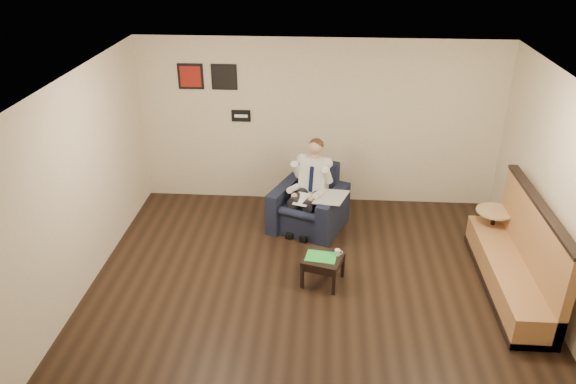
# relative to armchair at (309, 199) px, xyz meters

# --- Properties ---
(ground) EXTENTS (6.00, 6.00, 0.00)m
(ground) POSITION_rel_armchair_xyz_m (0.12, -1.97, -0.50)
(ground) COLOR black
(ground) RESTS_ON ground
(wall_back) EXTENTS (6.00, 0.02, 2.80)m
(wall_back) POSITION_rel_armchair_xyz_m (0.12, 1.03, 0.90)
(wall_back) COLOR beige
(wall_back) RESTS_ON ground
(wall_left) EXTENTS (0.02, 6.00, 2.80)m
(wall_left) POSITION_rel_armchair_xyz_m (-2.88, -1.97, 0.90)
(wall_left) COLOR beige
(wall_left) RESTS_ON ground
(wall_right) EXTENTS (0.02, 6.00, 2.80)m
(wall_right) POSITION_rel_armchair_xyz_m (3.12, -1.97, 0.90)
(wall_right) COLOR beige
(wall_right) RESTS_ON ground
(ceiling) EXTENTS (6.00, 6.00, 0.02)m
(ceiling) POSITION_rel_armchair_xyz_m (0.12, -1.97, 2.30)
(ceiling) COLOR white
(ceiling) RESTS_ON wall_back
(seating_sign) EXTENTS (0.32, 0.02, 0.20)m
(seating_sign) POSITION_rel_armchair_xyz_m (-1.18, 1.01, 1.00)
(seating_sign) COLOR black
(seating_sign) RESTS_ON wall_back
(art_print_left) EXTENTS (0.42, 0.03, 0.42)m
(art_print_left) POSITION_rel_armchair_xyz_m (-1.98, 1.01, 1.65)
(art_print_left) COLOR maroon
(art_print_left) RESTS_ON wall_back
(art_print_right) EXTENTS (0.42, 0.03, 0.42)m
(art_print_right) POSITION_rel_armchair_xyz_m (-1.43, 1.01, 1.65)
(art_print_right) COLOR black
(art_print_right) RESTS_ON wall_back
(armchair) EXTENTS (1.32, 1.32, 0.99)m
(armchair) POSITION_rel_armchair_xyz_m (0.00, 0.00, 0.00)
(armchair) COLOR black
(armchair) RESTS_ON ground
(seated_man) EXTENTS (0.95, 1.14, 1.36)m
(seated_man) POSITION_rel_armchair_xyz_m (-0.05, -0.12, 0.18)
(seated_man) COLOR white
(seated_man) RESTS_ON armchair
(lap_papers) EXTENTS (0.31, 0.38, 0.01)m
(lap_papers) POSITION_rel_armchair_xyz_m (-0.09, -0.22, 0.11)
(lap_papers) COLOR white
(lap_papers) RESTS_ON seated_man
(newspaper) EXTENTS (0.58, 0.65, 0.01)m
(newspaper) POSITION_rel_armchair_xyz_m (0.35, -0.25, 0.18)
(newspaper) COLOR silver
(newspaper) RESTS_ON armchair
(side_table) EXTENTS (0.61, 0.61, 0.40)m
(side_table) POSITION_rel_armchair_xyz_m (0.26, -1.49, -0.29)
(side_table) COLOR black
(side_table) RESTS_ON ground
(green_folder) EXTENTS (0.44, 0.34, 0.01)m
(green_folder) POSITION_rel_armchair_xyz_m (0.23, -1.50, -0.09)
(green_folder) COLOR #2AD648
(green_folder) RESTS_ON side_table
(coffee_mug) EXTENTS (0.09, 0.09, 0.09)m
(coffee_mug) POSITION_rel_armchair_xyz_m (0.44, -1.43, -0.05)
(coffee_mug) COLOR white
(coffee_mug) RESTS_ON side_table
(smartphone) EXTENTS (0.14, 0.11, 0.01)m
(smartphone) POSITION_rel_armchair_xyz_m (0.34, -1.36, -0.09)
(smartphone) COLOR black
(smartphone) RESTS_ON side_table
(banquette) EXTENTS (0.59, 2.46, 1.26)m
(banquette) POSITION_rel_armchair_xyz_m (2.71, -1.45, 0.13)
(banquette) COLOR #A77140
(banquette) RESTS_ON ground
(cafe_table) EXTENTS (0.55, 0.55, 0.65)m
(cafe_table) POSITION_rel_armchair_xyz_m (2.72, -0.47, -0.17)
(cafe_table) COLOR tan
(cafe_table) RESTS_ON ground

